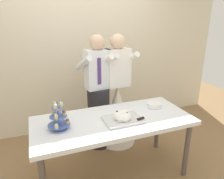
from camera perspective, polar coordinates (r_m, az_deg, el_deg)
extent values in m
plane|color=olive|center=(2.84, 0.31, -22.06)|extent=(8.00, 8.00, 0.00)
cube|color=beige|center=(3.54, -8.33, 12.15)|extent=(5.20, 0.10, 2.90)
cube|color=silver|center=(2.41, 0.34, -8.54)|extent=(1.80, 0.80, 0.05)
cylinder|color=#564C47|center=(2.76, 19.63, -15.25)|extent=(0.06, 0.06, 0.72)
cylinder|color=#564C47|center=(2.76, -18.99, -15.18)|extent=(0.06, 0.06, 0.72)
cylinder|color=#564C47|center=(3.19, 12.22, -9.56)|extent=(0.06, 0.06, 0.72)
cylinder|color=#4C66B2|center=(2.28, -14.14, -10.08)|extent=(0.17, 0.17, 0.01)
cylinder|color=#4C66B2|center=(2.21, -14.44, -6.76)|extent=(0.01, 0.01, 0.31)
cylinder|color=#4C66B2|center=(2.26, -14.22, -9.22)|extent=(0.23, 0.23, 0.01)
cylinder|color=#D1B784|center=(2.25, -12.02, -8.65)|extent=(0.04, 0.04, 0.03)
sphere|color=brown|center=(2.24, -12.06, -8.11)|extent=(0.04, 0.04, 0.04)
cylinder|color=#D1B784|center=(2.32, -15.34, -8.05)|extent=(0.04, 0.04, 0.03)
sphere|color=white|center=(2.31, -15.40, -7.53)|extent=(0.04, 0.04, 0.04)
cylinder|color=#D1B784|center=(2.18, -14.86, -9.90)|extent=(0.04, 0.04, 0.03)
sphere|color=beige|center=(2.17, -14.91, -9.34)|extent=(0.04, 0.04, 0.04)
cylinder|color=#4C66B2|center=(2.22, -14.42, -7.05)|extent=(0.18, 0.18, 0.01)
cylinder|color=#D1B784|center=(2.21, -12.84, -6.50)|extent=(0.04, 0.04, 0.03)
sphere|color=brown|center=(2.20, -12.89, -5.94)|extent=(0.04, 0.04, 0.04)
cylinder|color=#D1B784|center=(2.25, -15.44, -6.20)|extent=(0.04, 0.04, 0.03)
sphere|color=#EAB7C6|center=(2.24, -15.50, -5.65)|extent=(0.04, 0.04, 0.04)
cylinder|color=#D1B784|center=(2.16, -14.96, -7.36)|extent=(0.04, 0.04, 0.03)
sphere|color=beige|center=(2.15, -15.01, -6.79)|extent=(0.04, 0.04, 0.04)
cylinder|color=#4C66B2|center=(2.18, -14.62, -4.80)|extent=(0.13, 0.13, 0.01)
cylinder|color=#D1B784|center=(2.17, -13.69, -4.31)|extent=(0.04, 0.04, 0.03)
sphere|color=beige|center=(2.16, -13.73, -3.72)|extent=(0.04, 0.04, 0.04)
cylinder|color=#D1B784|center=(2.20, -15.26, -4.14)|extent=(0.04, 0.04, 0.03)
sphere|color=#D6B27A|center=(2.19, -15.31, -3.57)|extent=(0.04, 0.04, 0.04)
cylinder|color=#D1B784|center=(2.14, -15.12, -4.77)|extent=(0.04, 0.04, 0.03)
sphere|color=beige|center=(2.13, -15.17, -4.18)|extent=(0.04, 0.04, 0.04)
cube|color=silver|center=(2.36, 2.95, -8.19)|extent=(0.42, 0.31, 0.02)
sphere|color=white|center=(2.36, 4.22, -7.08)|extent=(0.08, 0.08, 0.08)
sphere|color=white|center=(2.41, 3.63, -6.48)|extent=(0.09, 0.09, 0.09)
sphere|color=white|center=(2.41, 2.23, -6.55)|extent=(0.08, 0.08, 0.08)
sphere|color=white|center=(2.36, 1.85, -7.16)|extent=(0.07, 0.07, 0.07)
sphere|color=white|center=(2.32, 1.60, -7.41)|extent=(0.10, 0.10, 0.10)
sphere|color=white|center=(2.28, 2.33, -8.01)|extent=(0.08, 0.08, 0.08)
sphere|color=white|center=(2.29, 3.59, -7.83)|extent=(0.10, 0.10, 0.10)
sphere|color=white|center=(2.33, 4.19, -7.43)|extent=(0.09, 0.09, 0.09)
sphere|color=white|center=(2.34, 2.97, -6.94)|extent=(0.11, 0.11, 0.11)
sphere|color=#DB474C|center=(2.32, 2.99, -5.98)|extent=(0.02, 0.02, 0.02)
sphere|color=#2D1938|center=(2.31, 3.01, -6.30)|extent=(0.02, 0.02, 0.02)
sphere|color=#2D1938|center=(2.31, 4.17, -6.36)|extent=(0.02, 0.02, 0.02)
sphere|color=#2D1938|center=(2.33, 1.36, -5.97)|extent=(0.02, 0.02, 0.02)
cube|color=silver|center=(2.27, 4.84, -8.93)|extent=(0.23, 0.06, 0.00)
cube|color=black|center=(2.35, 7.81, -7.84)|extent=(0.09, 0.04, 0.02)
cylinder|color=white|center=(2.75, 11.38, -4.63)|extent=(0.18, 0.18, 0.01)
cylinder|color=white|center=(2.74, 11.36, -4.44)|extent=(0.18, 0.18, 0.01)
cylinder|color=white|center=(2.74, 11.41, -4.17)|extent=(0.18, 0.18, 0.01)
cylinder|color=white|center=(2.74, 11.41, -3.97)|extent=(0.18, 0.18, 0.01)
cylinder|color=white|center=(2.73, 11.41, -3.73)|extent=(0.18, 0.18, 0.01)
cylinder|color=#232328|center=(3.14, -3.59, -7.62)|extent=(0.32, 0.32, 0.92)
cube|color=white|center=(2.88, -3.89, 5.45)|extent=(0.36, 0.24, 0.54)
sphere|color=#D8B293|center=(2.82, -4.06, 12.67)|extent=(0.21, 0.21, 0.21)
cylinder|color=white|center=(2.78, -7.82, 7.12)|extent=(0.13, 0.49, 0.28)
cylinder|color=white|center=(2.93, -0.79, 7.90)|extent=(0.13, 0.49, 0.28)
cube|color=#4C3372|center=(2.78, -3.49, 4.95)|extent=(0.05, 0.02, 0.36)
cone|color=white|center=(3.23, 1.41, -6.77)|extent=(0.56, 0.56, 0.92)
cube|color=white|center=(2.98, 1.52, 5.95)|extent=(0.36, 0.23, 0.54)
sphere|color=beige|center=(2.92, 1.58, 12.94)|extent=(0.21, 0.21, 0.21)
cylinder|color=white|center=(2.87, -2.06, 7.65)|extent=(0.12, 0.49, 0.28)
cylinder|color=white|center=(3.04, 4.54, 8.26)|extent=(0.12, 0.49, 0.28)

